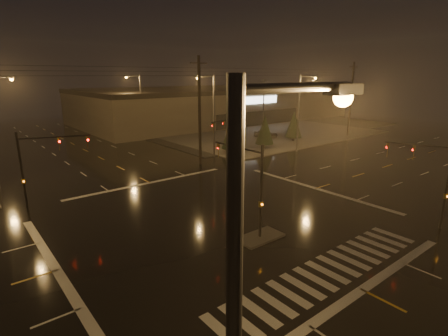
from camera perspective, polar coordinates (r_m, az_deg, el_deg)
The scene contains 21 objects.
ground at distance 25.30m, azimuth -0.53°, elevation -8.25°, with size 140.00×140.00×0.00m, color black.
sidewalk_ne at distance 66.31m, azimuth 3.90°, elevation 6.33°, with size 36.00×36.00×0.12m, color #474540.
median_island at distance 22.54m, azimuth 5.87°, elevation -11.17°, with size 3.00×1.60×0.15m, color #474540.
crosswalk at distance 19.78m, azimuth 16.44°, elevation -15.97°, with size 15.00×2.60×0.01m, color beige.
stop_bar_near at distance 18.93m, azimuth 21.62°, elevation -17.99°, with size 16.00×0.50×0.01m, color beige.
stop_bar_far at distance 34.12m, azimuth -12.02°, elevation -2.36°, with size 16.00×0.50×0.01m, color beige.
parking_lot at distance 68.39m, azimuth 8.15°, elevation 6.46°, with size 50.00×24.00×0.08m, color black.
retail_building at distance 81.27m, azimuth -1.14°, elevation 10.64°, with size 60.20×28.30×7.20m.
signal_mast_median at distance 21.83m, azimuth 4.42°, elevation -1.64°, with size 0.25×4.59×6.00m.
signal_mast_ne at distance 37.62m, azimuth 1.32°, elevation 5.50°, with size 4.84×1.86×6.00m.
signal_mast_nw at distance 29.51m, azimuth -28.28°, elevation 1.06°, with size 4.84×1.86×6.00m.
signal_mast_se at distance 26.75m, azimuth 31.17°, elevation -0.78°, with size 1.55×3.87×6.00m.
streetlight_3 at distance 42.96m, azimuth -2.00°, elevation 9.39°, with size 2.77×0.32×10.00m.
streetlight_4 at distance 60.15m, azimuth -13.66°, elevation 10.58°, with size 2.77×0.32×10.00m.
streetlight_6 at distance 46.98m, azimuth 12.43°, elevation 9.53°, with size 0.32×2.77×10.00m.
utility_pole_1 at distance 39.46m, azimuth -4.01°, elevation 9.34°, with size 2.20×0.32×12.00m.
utility_pole_2 at distance 61.62m, azimuth 19.99°, elevation 10.51°, with size 2.20×0.32×12.00m.
conifer_0 at distance 45.30m, azimuth 1.44°, elevation 6.04°, with size 2.88×2.88×5.19m.
conifer_1 at distance 48.67m, azimuth 6.68°, elevation 6.25°, with size 2.54×2.54×4.67m.
conifer_2 at distance 54.64m, azimuth 11.33°, elevation 7.03°, with size 2.57×2.57×4.71m.
car_parked at distance 57.90m, azimuth 6.83°, elevation 5.60°, with size 1.55×3.86×1.31m, color black.
Camera 1 is at (-14.33, -18.31, 9.97)m, focal length 28.00 mm.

